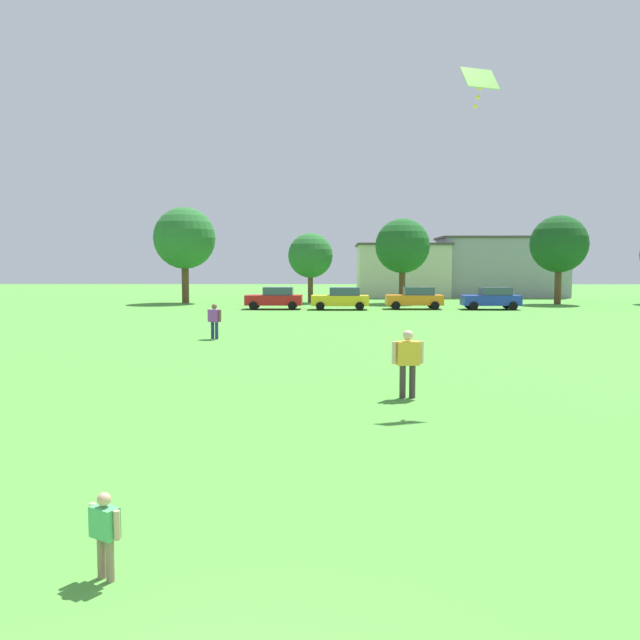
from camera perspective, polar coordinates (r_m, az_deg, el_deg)
ground_plane at (r=33.82m, az=-0.40°, el=-0.80°), size 160.00×160.00×0.00m
child_kite_flyer at (r=7.52m, az=-18.53°, el=-17.09°), size 0.40×0.31×0.95m
adult_bystander at (r=16.34m, az=7.78°, el=-3.34°), size 0.81×0.40×1.72m
bystander_near_trees at (r=29.50m, az=-9.34°, el=0.17°), size 0.68×0.51×1.61m
kite at (r=17.69m, az=13.95°, el=19.81°), size 1.01×0.71×1.03m
parked_car_red_0 at (r=49.12m, az=-4.01°, el=1.96°), size 4.30×2.02×1.68m
parked_car_yellow_1 at (r=48.49m, az=1.88°, el=1.93°), size 4.30×2.02×1.68m
parked_car_orange_2 at (r=49.65m, az=8.43°, el=1.95°), size 4.30×2.02×1.68m
parked_car_blue_3 at (r=50.39m, az=14.98°, el=1.88°), size 4.30×2.02×1.68m
tree_far_left at (r=58.21m, az=-11.91°, el=7.09°), size 5.41×5.41×8.43m
tree_left at (r=57.45m, az=-0.86°, el=5.72°), size 3.98×3.98×6.20m
tree_center at (r=56.88m, az=7.32°, el=6.51°), size 4.75×4.75×7.41m
tree_right at (r=58.86m, az=20.43°, el=6.30°), size 4.87×4.87×7.59m
house_left at (r=69.36m, az=7.24°, el=4.40°), size 9.66×8.09×5.61m
house_right at (r=71.26m, az=15.72°, el=4.56°), size 13.31×6.78×6.33m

